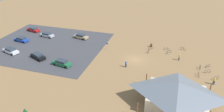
{
  "coord_description": "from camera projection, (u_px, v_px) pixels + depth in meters",
  "views": [
    {
      "loc": [
        -8.53,
        47.81,
        26.22
      ],
      "look_at": [
        5.65,
        2.02,
        1.2
      ],
      "focal_mm": 34.44,
      "sensor_mm": 36.0,
      "label": 1
    }
  ],
  "objects": [
    {
      "name": "car_red_by_curb",
      "position": [
        33.0,
        29.0,
        72.26
      ],
      "size": [
        4.82,
        2.72,
        1.3
      ],
      "color": "red",
      "rests_on": "parking_lot_asphalt"
    },
    {
      "name": "bicycle_white_near_porch",
      "position": [
        169.0,
        52.0,
        57.9
      ],
      "size": [
        1.22,
        1.21,
        0.81
      ],
      "color": "black",
      "rests_on": "ground"
    },
    {
      "name": "visitor_by_pavilion",
      "position": [
        214.0,
        81.0,
        44.78
      ],
      "size": [
        0.39,
        0.36,
        1.8
      ],
      "color": "#2D3347",
      "rests_on": "ground"
    },
    {
      "name": "bicycle_red_yard_left",
      "position": [
        216.0,
        78.0,
        46.57
      ],
      "size": [
        1.47,
        0.93,
        0.89
      ],
      "color": "black",
      "rests_on": "ground"
    },
    {
      "name": "lot_sign",
      "position": [
        107.0,
        45.0,
        59.31
      ],
      "size": [
        0.56,
        0.08,
        2.2
      ],
      "color": "#99999E",
      "rests_on": "ground"
    },
    {
      "name": "bicycle_orange_near_sign",
      "position": [
        151.0,
        48.0,
        60.05
      ],
      "size": [
        1.41,
        1.05,
        0.83
      ],
      "color": "black",
      "rests_on": "ground"
    },
    {
      "name": "car_blue_second_row",
      "position": [
        22.0,
        39.0,
        64.74
      ],
      "size": [
        4.44,
        2.42,
        1.37
      ],
      "color": "#1E42B2",
      "rests_on": "parking_lot_asphalt"
    },
    {
      "name": "bicycle_silver_edge_north",
      "position": [
        207.0,
        71.0,
        49.1
      ],
      "size": [
        1.55,
        0.82,
        0.85
      ],
      "color": "black",
      "rests_on": "ground"
    },
    {
      "name": "bike_pavilion",
      "position": [
        177.0,
        93.0,
        37.96
      ],
      "size": [
        12.57,
        9.91,
        5.07
      ],
      "color": "beige",
      "rests_on": "ground"
    },
    {
      "name": "car_white_mid_lot",
      "position": [
        11.0,
        51.0,
        57.83
      ],
      "size": [
        5.04,
        3.1,
        1.41
      ],
      "color": "white",
      "rests_on": "parking_lot_asphalt"
    },
    {
      "name": "bicycle_green_back_row",
      "position": [
        200.0,
        67.0,
        50.66
      ],
      "size": [
        0.48,
        1.7,
        0.81
      ],
      "color": "black",
      "rests_on": "ground"
    },
    {
      "name": "bicycle_black_by_bin",
      "position": [
        183.0,
        49.0,
        59.74
      ],
      "size": [
        1.68,
        0.7,
        0.88
      ],
      "color": "black",
      "rests_on": "ground"
    },
    {
      "name": "car_silver_near_entry",
      "position": [
        47.0,
        35.0,
        67.95
      ],
      "size": [
        4.76,
        2.39,
        1.36
      ],
      "color": "#BCBCC1",
      "rests_on": "parking_lot_asphalt"
    },
    {
      "name": "bicycle_teal_lone_west",
      "position": [
        148.0,
        51.0,
        58.25
      ],
      "size": [
        0.48,
        1.69,
        0.83
      ],
      "color": "black",
      "rests_on": "ground"
    },
    {
      "name": "visitor_crossing_yard",
      "position": [
        126.0,
        64.0,
        51.19
      ],
      "size": [
        0.4,
        0.38,
        1.71
      ],
      "color": "#2D3347",
      "rests_on": "ground"
    },
    {
      "name": "car_tan_inner_stall",
      "position": [
        81.0,
        36.0,
        66.8
      ],
      "size": [
        4.84,
        2.67,
        1.4
      ],
      "color": "tan",
      "rests_on": "parking_lot_asphalt"
    },
    {
      "name": "visitor_at_bikes",
      "position": [
        179.0,
        57.0,
        54.21
      ],
      "size": [
        0.36,
        0.36,
        1.78
      ],
      "color": "#2D3347",
      "rests_on": "ground"
    },
    {
      "name": "bicycle_blue_mid_cluster",
      "position": [
        167.0,
        49.0,
        59.59
      ],
      "size": [
        1.76,
        0.48,
        0.81
      ],
      "color": "black",
      "rests_on": "ground"
    },
    {
      "name": "car_green_front_row",
      "position": [
        62.0,
        63.0,
        51.8
      ],
      "size": [
        4.87,
        2.43,
        1.5
      ],
      "color": "#1E6B3D",
      "rests_on": "parking_lot_asphalt"
    },
    {
      "name": "bicycle_purple_trailside",
      "position": [
        208.0,
        66.0,
        51.3
      ],
      "size": [
        1.25,
        1.16,
        0.79
      ],
      "color": "black",
      "rests_on": "ground"
    },
    {
      "name": "bicycle_yellow_edge_south",
      "position": [
        199.0,
        74.0,
        47.92
      ],
      "size": [
        0.48,
        1.82,
        0.9
      ],
      "color": "black",
      "rests_on": "ground"
    },
    {
      "name": "trash_bin",
      "position": [
        151.0,
        45.0,
        61.61
      ],
      "size": [
        0.6,
        0.6,
        0.9
      ],
      "primitive_type": "cylinder",
      "color": "brown",
      "rests_on": "ground"
    },
    {
      "name": "parking_lot_asphalt",
      "position": [
        47.0,
        45.0,
        62.91
      ],
      "size": [
        32.73,
        28.02,
        0.05
      ],
      "primitive_type": "cube",
      "color": "#424247",
      "rests_on": "ground"
    },
    {
      "name": "car_black_far_end",
      "position": [
        38.0,
        56.0,
        55.09
      ],
      "size": [
        4.78,
        3.43,
        1.36
      ],
      "color": "black",
      "rests_on": "parking_lot_asphalt"
    },
    {
      "name": "ground",
      "position": [
        135.0,
        60.0,
        54.85
      ],
      "size": [
        160.0,
        160.0,
        0.0
      ],
      "primitive_type": "plane",
      "color": "#937047",
      "rests_on": "ground"
    }
  ]
}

